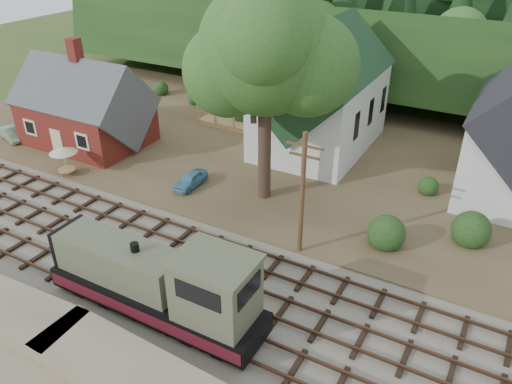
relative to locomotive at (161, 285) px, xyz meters
The scene contains 16 objects.
ground 4.85m from the locomotive, 136.64° to the left, with size 140.00×140.00×0.00m, color #384C1E.
embankment 6.69m from the locomotive, 120.04° to the right, with size 64.00×5.00×1.60m, color #7F7259.
railroad_bed 4.81m from the locomotive, 136.64° to the left, with size 64.00×11.00×0.16m, color #726B5B.
village_flat 21.33m from the locomotive, 98.61° to the left, with size 64.00×26.00×0.30m, color brown.
hillside 45.16m from the locomotive, 94.04° to the left, with size 70.00×28.00×8.00m, color #1E3F19.
ridge 61.12m from the locomotive, 92.98° to the left, with size 80.00×20.00×12.00m, color black.
depot 23.77m from the locomotive, 143.87° to the left, with size 10.80×7.41×9.00m.
church 22.92m from the locomotive, 92.98° to the left, with size 8.40×15.17×13.00m.
timber_frame 26.66m from the locomotive, 110.16° to the left, with size 8.20×6.20×6.99m.
lattice_tower 33.29m from the locomotive, 106.49° to the left, with size 3.20×3.20×12.12m.
big_tree 15.44m from the locomotive, 94.42° to the left, with size 10.90×8.40×14.70m.
telegraph_pole_near 9.30m from the locomotive, 65.02° to the left, with size 2.20×0.28×8.00m.
locomotive is the anchor object (origin of this frame).
car_blue 13.41m from the locomotive, 119.71° to the left, with size 1.29×3.20×1.09m, color #5696B9.
car_green 27.91m from the locomotive, 156.95° to the left, with size 1.17×3.35×1.11m, color #7DA874.
patio_set 18.23m from the locomotive, 152.20° to the left, with size 2.08×2.08×2.32m.
Camera 1 is at (16.60, -17.49, 18.26)m, focal length 35.00 mm.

